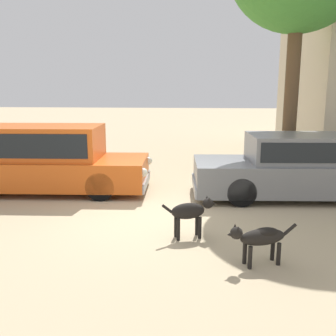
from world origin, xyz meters
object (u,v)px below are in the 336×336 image
Objects in this scene: parked_sedan_nearest at (45,158)px; stray_dog_tan at (260,237)px; stray_dog_spotted at (191,212)px; parked_sedan_second at (298,166)px.

parked_sedan_nearest reaches higher than stray_dog_tan.
parked_sedan_nearest is 4.47m from stray_dog_spotted.
stray_dog_tan is at bearing -61.46° from stray_dog_spotted.
parked_sedan_second is 3.84m from stray_dog_tan.
parked_sedan_second is at bearing -3.19° from parked_sedan_nearest.
parked_sedan_second is 4.75× the size of stray_dog_tan.
parked_sedan_nearest is at bearing -58.17° from stray_dog_tan.
stray_dog_spotted is 0.88× the size of stray_dog_tan.
parked_sedan_nearest is at bearing 176.12° from parked_sedan_second.
stray_dog_spotted reaches higher than stray_dog_tan.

